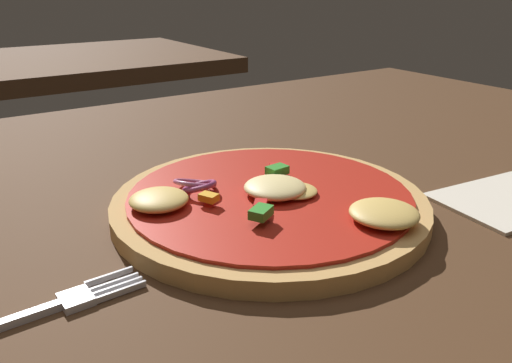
{
  "coord_description": "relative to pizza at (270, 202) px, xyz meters",
  "views": [
    {
      "loc": [
        -0.24,
        -0.29,
        0.22
      ],
      "look_at": [
        -0.02,
        0.05,
        0.06
      ],
      "focal_mm": 36.23,
      "sensor_mm": 36.0,
      "label": 1
    }
  ],
  "objects": [
    {
      "name": "pizza",
      "position": [
        0.0,
        0.0,
        0.0
      ],
      "size": [
        0.26,
        0.26,
        0.03
      ],
      "color": "tan",
      "rests_on": "dining_table"
    },
    {
      "name": "fork",
      "position": [
        -0.2,
        -0.04,
        -0.01
      ],
      "size": [
        0.16,
        0.02,
        0.01
      ],
      "color": "silver",
      "rests_on": "dining_table"
    },
    {
      "name": "dining_table",
      "position": [
        0.02,
        -0.03,
        -0.03
      ],
      "size": [
        1.22,
        0.95,
        0.04
      ],
      "color": "#4C301C",
      "rests_on": "ground"
    },
    {
      "name": "background_table",
      "position": [
        0.01,
        1.0,
        -0.03
      ],
      "size": [
        0.89,
        0.51,
        0.04
      ],
      "color": "#4C301C",
      "rests_on": "ground"
    },
    {
      "name": "napkin",
      "position": [
        0.19,
        -0.1,
        -0.01
      ],
      "size": [
        0.13,
        0.1,
        0.0
      ],
      "color": "silver",
      "rests_on": "dining_table"
    }
  ]
}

